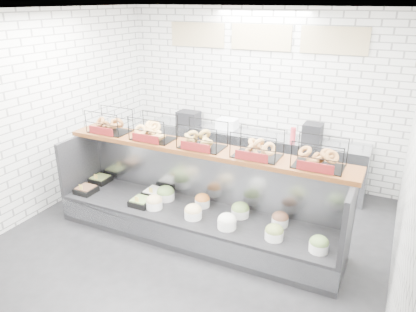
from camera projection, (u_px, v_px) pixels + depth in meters
The scene contains 5 objects.
ground at pixel (185, 247), 5.43m from camera, with size 5.50×5.50×0.00m, color black.
room_shell at pixel (205, 87), 5.18m from camera, with size 5.02×5.51×3.01m.
display_case at pixel (197, 215), 5.59m from camera, with size 4.00×0.90×1.20m.
bagel_shelf at pixel (202, 139), 5.36m from camera, with size 4.10×0.50×0.40m.
prep_counter at pixel (250, 156), 7.29m from camera, with size 4.00×0.60×1.20m.
Camera 1 is at (2.29, -4.01, 3.12)m, focal length 35.00 mm.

